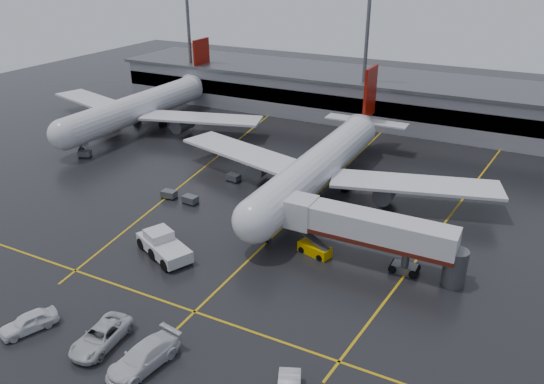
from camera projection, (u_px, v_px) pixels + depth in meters
The scene contains 21 objects.
ground at pixel (293, 217), 68.07m from camera, with size 220.00×220.00×0.00m, color black.
apron_line_centre at pixel (293, 217), 68.06m from camera, with size 0.25×90.00×0.02m, color gold.
apron_line_stop at pixel (195, 312), 50.29m from camera, with size 60.00×0.25×0.02m, color gold.
apron_line_left at pixel (206, 165), 84.46m from camera, with size 0.25×70.00×0.02m, color gold.
apron_line_right at pixel (451, 215), 68.65m from camera, with size 0.25×70.00×0.02m, color gold.
terminal at pixel (396, 99), 104.97m from camera, with size 122.00×19.00×8.60m.
light_mast_left at pixel (189, 35), 114.67m from camera, with size 3.00×1.20×25.45m.
light_mast_mid at pixel (366, 50), 98.02m from camera, with size 3.00×1.20×25.45m.
main_airliner at pixel (323, 163), 74.14m from camera, with size 48.80×45.60×14.10m.
second_airliner at pixel (144, 105), 101.31m from camera, with size 48.80×45.60×14.10m.
jet_bridge at pixel (370, 231), 56.64m from camera, with size 19.90×3.40×6.05m.
pushback_tractor at pixel (163, 246), 59.39m from camera, with size 8.36×6.08×2.78m.
belt_loader at pixel (315, 249), 59.67m from camera, with size 4.13×2.63×2.43m.
service_van_a at pixel (101, 336), 45.81m from camera, with size 2.87×6.23×1.73m, color silver.
service_van_b at pixel (143, 357), 43.33m from camera, with size 2.74×6.74×1.96m, color silver.
service_van_d at pixel (29, 322), 47.60m from camera, with size 2.02×5.02×1.71m, color white.
baggage_cart_a at pixel (190, 199), 71.53m from camera, with size 2.11×1.47×1.12m.
baggage_cart_b at pixel (169, 194), 73.11m from camera, with size 2.08×1.43×1.12m.
baggage_cart_c at pixel (233, 177), 78.46m from camera, with size 2.15×1.54×1.12m.
baggage_cart_d at pixel (80, 137), 95.48m from camera, with size 2.19×1.62×1.12m.
baggage_cart_e at pixel (85, 154), 87.58m from camera, with size 2.36×2.02×1.12m.
Camera 1 is at (25.31, -54.99, 31.41)m, focal length 34.87 mm.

